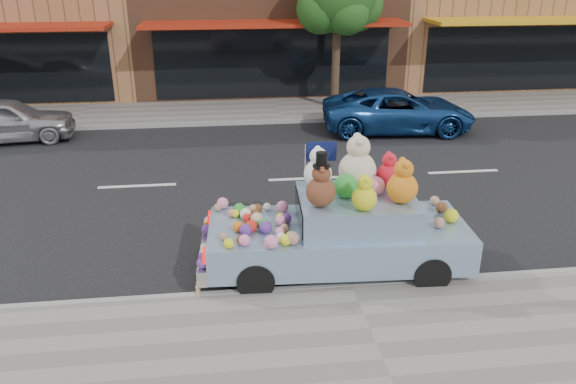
{
  "coord_description": "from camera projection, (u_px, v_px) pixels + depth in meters",
  "views": [
    {
      "loc": [
        -1.93,
        -12.55,
        4.95
      ],
      "look_at": [
        -0.88,
        -3.75,
        1.25
      ],
      "focal_mm": 35.0,
      "sensor_mm": 36.0,
      "label": 1
    }
  ],
  "objects": [
    {
      "name": "far_sidewalk",
      "position": [
        278.0,
        110.0,
        19.55
      ],
      "size": [
        60.0,
        3.0,
        0.12
      ],
      "primitive_type": "cube",
      "color": "gray",
      "rests_on": "ground"
    },
    {
      "name": "car_blue",
      "position": [
        398.0,
        111.0,
        17.16
      ],
      "size": [
        4.76,
        2.49,
        1.28
      ],
      "primitive_type": "imported",
      "rotation": [
        0.0,
        0.0,
        1.49
      ],
      "color": "navy",
      "rests_on": "ground"
    },
    {
      "name": "art_car",
      "position": [
        340.0,
        226.0,
        9.38
      ],
      "size": [
        4.56,
        1.97,
        2.28
      ],
      "rotation": [
        0.0,
        0.0,
        -0.05
      ],
      "color": "black",
      "rests_on": "ground"
    },
    {
      "name": "car_silver",
      "position": [
        6.0,
        120.0,
        16.18
      ],
      "size": [
        3.88,
        1.94,
        1.27
      ],
      "primitive_type": "imported",
      "rotation": [
        0.0,
        0.0,
        1.69
      ],
      "color": "#ABABAF",
      "rests_on": "ground"
    },
    {
      "name": "near_sidewalk",
      "position": [
        376.0,
        346.0,
        7.64
      ],
      "size": [
        60.0,
        3.0,
        0.12
      ],
      "primitive_type": "cube",
      "color": "gray",
      "rests_on": "ground"
    },
    {
      "name": "ground",
      "position": [
        305.0,
        179.0,
        13.62
      ],
      "size": [
        120.0,
        120.0,
        0.0
      ],
      "primitive_type": "plane",
      "color": "black",
      "rests_on": "ground"
    },
    {
      "name": "near_kerb",
      "position": [
        351.0,
        287.0,
        9.01
      ],
      "size": [
        60.0,
        0.12,
        0.13
      ],
      "primitive_type": "cube",
      "color": "gray",
      "rests_on": "ground"
    },
    {
      "name": "far_kerb",
      "position": [
        283.0,
        121.0,
        18.18
      ],
      "size": [
        60.0,
        0.12,
        0.13
      ],
      "primitive_type": "cube",
      "color": "gray",
      "rests_on": "ground"
    },
    {
      "name": "street_tree",
      "position": [
        338.0,
        0.0,
        18.42
      ],
      "size": [
        3.0,
        2.7,
        5.22
      ],
      "color": "#38281C",
      "rests_on": "ground"
    }
  ]
}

